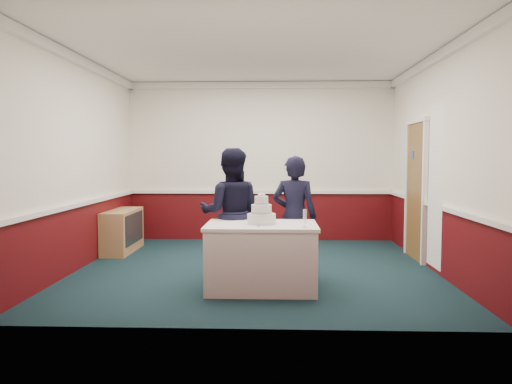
{
  "coord_description": "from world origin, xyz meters",
  "views": [
    {
      "loc": [
        0.27,
        -6.99,
        1.58
      ],
      "look_at": [
        0.01,
        -0.1,
        1.1
      ],
      "focal_mm": 35.0,
      "sensor_mm": 36.0,
      "label": 1
    }
  ],
  "objects_px": {
    "cake_knife": "(258,226)",
    "person_man": "(231,213)",
    "champagne_flute": "(305,215)",
    "cake_table": "(261,256)",
    "person_woman": "(295,217)",
    "sideboard": "(123,231)",
    "wedding_cake": "(261,215)"
  },
  "relations": [
    {
      "from": "wedding_cake",
      "to": "person_man",
      "type": "relative_size",
      "value": 0.21
    },
    {
      "from": "cake_table",
      "to": "wedding_cake",
      "type": "height_order",
      "value": "wedding_cake"
    },
    {
      "from": "wedding_cake",
      "to": "champagne_flute",
      "type": "height_order",
      "value": "wedding_cake"
    },
    {
      "from": "person_woman",
      "to": "wedding_cake",
      "type": "bearing_deg",
      "value": 66.82
    },
    {
      "from": "wedding_cake",
      "to": "cake_knife",
      "type": "xyz_separation_m",
      "value": [
        -0.03,
        -0.2,
        -0.11
      ]
    },
    {
      "from": "wedding_cake",
      "to": "person_man",
      "type": "bearing_deg",
      "value": 125.42
    },
    {
      "from": "cake_knife",
      "to": "person_woman",
      "type": "relative_size",
      "value": 0.14
    },
    {
      "from": "cake_knife",
      "to": "person_woman",
      "type": "distance_m",
      "value": 0.91
    },
    {
      "from": "champagne_flute",
      "to": "person_woman",
      "type": "height_order",
      "value": "person_woman"
    },
    {
      "from": "person_man",
      "to": "cake_knife",
      "type": "bearing_deg",
      "value": 115.48
    },
    {
      "from": "wedding_cake",
      "to": "person_woman",
      "type": "relative_size",
      "value": 0.23
    },
    {
      "from": "sideboard",
      "to": "champagne_flute",
      "type": "bearing_deg",
      "value": -41.71
    },
    {
      "from": "champagne_flute",
      "to": "cake_knife",
      "type": "bearing_deg",
      "value": 171.42
    },
    {
      "from": "cake_knife",
      "to": "person_man",
      "type": "relative_size",
      "value": 0.13
    },
    {
      "from": "sideboard",
      "to": "cake_table",
      "type": "relative_size",
      "value": 0.91
    },
    {
      "from": "cake_knife",
      "to": "champagne_flute",
      "type": "xyz_separation_m",
      "value": [
        0.53,
        -0.08,
        0.14
      ]
    },
    {
      "from": "champagne_flute",
      "to": "person_man",
      "type": "xyz_separation_m",
      "value": [
        -0.92,
        0.87,
        -0.08
      ]
    },
    {
      "from": "cake_table",
      "to": "wedding_cake",
      "type": "distance_m",
      "value": 0.5
    },
    {
      "from": "cake_table",
      "to": "person_man",
      "type": "height_order",
      "value": "person_man"
    },
    {
      "from": "champagne_flute",
      "to": "person_man",
      "type": "bearing_deg",
      "value": 136.54
    },
    {
      "from": "champagne_flute",
      "to": "wedding_cake",
      "type": "bearing_deg",
      "value": 150.75
    },
    {
      "from": "cake_table",
      "to": "champagne_flute",
      "type": "xyz_separation_m",
      "value": [
        0.5,
        -0.28,
        0.53
      ]
    },
    {
      "from": "sideboard",
      "to": "champagne_flute",
      "type": "relative_size",
      "value": 5.85
    },
    {
      "from": "person_man",
      "to": "cake_table",
      "type": "bearing_deg",
      "value": 124.59
    },
    {
      "from": "wedding_cake",
      "to": "cake_knife",
      "type": "height_order",
      "value": "wedding_cake"
    },
    {
      "from": "sideboard",
      "to": "person_woman",
      "type": "xyz_separation_m",
      "value": [
        2.81,
        -1.7,
        0.45
      ]
    },
    {
      "from": "wedding_cake",
      "to": "champagne_flute",
      "type": "xyz_separation_m",
      "value": [
        0.5,
        -0.28,
        0.03
      ]
    },
    {
      "from": "sideboard",
      "to": "person_woman",
      "type": "distance_m",
      "value": 3.32
    },
    {
      "from": "person_man",
      "to": "person_woman",
      "type": "bearing_deg",
      "value": 179.15
    },
    {
      "from": "person_woman",
      "to": "person_man",
      "type": "bearing_deg",
      "value": 11.86
    },
    {
      "from": "wedding_cake",
      "to": "cake_table",
      "type": "bearing_deg",
      "value": -90.0
    },
    {
      "from": "person_woman",
      "to": "champagne_flute",
      "type": "bearing_deg",
      "value": 107.32
    }
  ]
}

